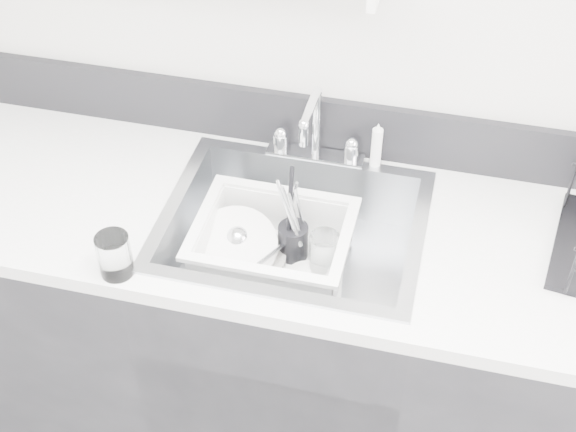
# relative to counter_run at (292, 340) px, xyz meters

# --- Properties ---
(room_shell) EXTENTS (3.50, 3.00, 2.60)m
(room_shell) POSITION_rel_counter_run_xyz_m (0.00, -0.80, 1.22)
(room_shell) COLOR silver
(room_shell) RESTS_ON ground
(counter_run) EXTENTS (3.20, 0.62, 0.92)m
(counter_run) POSITION_rel_counter_run_xyz_m (0.00, 0.00, 0.00)
(counter_run) COLOR black
(counter_run) RESTS_ON ground
(backsplash) EXTENTS (3.20, 0.02, 0.16)m
(backsplash) POSITION_rel_counter_run_xyz_m (0.00, 0.30, 0.54)
(backsplash) COLOR black
(backsplash) RESTS_ON counter_run
(sink) EXTENTS (0.64, 0.52, 0.20)m
(sink) POSITION_rel_counter_run_xyz_m (0.00, 0.00, 0.37)
(sink) COLOR silver
(sink) RESTS_ON counter_run
(faucet) EXTENTS (0.26, 0.18, 0.23)m
(faucet) POSITION_rel_counter_run_xyz_m (0.00, 0.25, 0.52)
(faucet) COLOR silver
(faucet) RESTS_ON counter_run
(side_sprayer) EXTENTS (0.03, 0.03, 0.14)m
(side_sprayer) POSITION_rel_counter_run_xyz_m (0.16, 0.25, 0.53)
(side_sprayer) COLOR white
(side_sprayer) RESTS_ON counter_run
(wash_tub) EXTENTS (0.42, 0.36, 0.15)m
(wash_tub) POSITION_rel_counter_run_xyz_m (-0.05, -0.02, 0.37)
(wash_tub) COLOR white
(wash_tub) RESTS_ON sink
(plate_stack) EXTENTS (0.27, 0.26, 0.11)m
(plate_stack) POSITION_rel_counter_run_xyz_m (-0.14, -0.03, 0.34)
(plate_stack) COLOR white
(plate_stack) RESTS_ON wash_tub
(utensil_cup) EXTENTS (0.08, 0.08, 0.26)m
(utensil_cup) POSITION_rel_counter_run_xyz_m (-0.01, 0.04, 0.36)
(utensil_cup) COLOR black
(utensil_cup) RESTS_ON wash_tub
(ladle) EXTENTS (0.28, 0.17, 0.07)m
(ladle) POSITION_rel_counter_run_xyz_m (-0.08, -0.02, 0.34)
(ladle) COLOR silver
(ladle) RESTS_ON wash_tub
(tumbler_in_tub) EXTENTS (0.08, 0.08, 0.11)m
(tumbler_in_tub) POSITION_rel_counter_run_xyz_m (0.08, 0.00, 0.36)
(tumbler_in_tub) COLOR white
(tumbler_in_tub) RESTS_ON wash_tub
(tumbler_counter) EXTENTS (0.10, 0.10, 0.11)m
(tumbler_counter) POSITION_rel_counter_run_xyz_m (-0.35, -0.26, 0.51)
(tumbler_counter) COLOR white
(tumbler_counter) RESTS_ON counter_run
(bowl_small) EXTENTS (0.15, 0.15, 0.04)m
(bowl_small) POSITION_rel_counter_run_xyz_m (0.06, -0.07, 0.33)
(bowl_small) COLOR white
(bowl_small) RESTS_ON wash_tub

